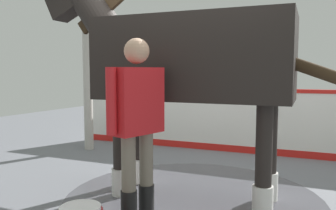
# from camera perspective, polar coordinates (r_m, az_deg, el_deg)

# --- Properties ---
(ground_plane) EXTENTS (16.00, 16.00, 0.02)m
(ground_plane) POSITION_cam_1_polar(r_m,az_deg,el_deg) (4.32, 4.90, -13.70)
(ground_plane) COLOR slate
(wet_patch) EXTENTS (2.87, 2.87, 0.00)m
(wet_patch) POSITION_cam_1_polar(r_m,az_deg,el_deg) (4.07, 4.08, -14.76)
(wet_patch) COLOR #4C4C54
(wet_patch) RESTS_ON ground
(barrier_wall) EXTENTS (0.61, 5.91, 1.12)m
(barrier_wall) POSITION_cam_1_polar(r_m,az_deg,el_deg) (6.20, 11.10, -2.85)
(barrier_wall) COLOR white
(barrier_wall) RESTS_ON ground
(roof_post_near) EXTENTS (0.16, 0.16, 3.08)m
(roof_post_near) POSITION_cam_1_polar(r_m,az_deg,el_deg) (6.40, -13.02, 6.54)
(roof_post_near) COLOR #B7B2A8
(roof_post_near) RESTS_ON ground
(horse) EXTENTS (1.06, 3.42, 2.60)m
(horse) POSITION_cam_1_polar(r_m,az_deg,el_deg) (3.86, 2.60, 6.91)
(horse) COLOR black
(horse) RESTS_ON ground
(handler) EXTENTS (0.67, 0.34, 1.71)m
(handler) POSITION_cam_1_polar(r_m,az_deg,el_deg) (3.19, -5.05, -2.12)
(handler) COLOR black
(handler) RESTS_ON ground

